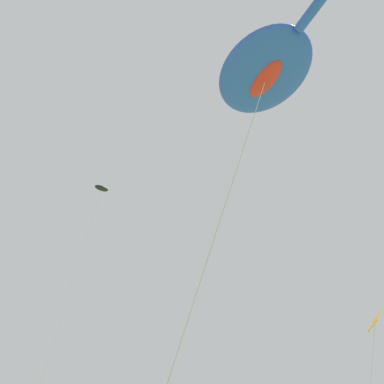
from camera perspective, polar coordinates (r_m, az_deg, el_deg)
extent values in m
ellipsoid|color=blue|center=(16.68, 9.18, 14.83)|extent=(4.51, 4.87, 0.91)
ellipsoid|color=red|center=(16.36, 9.32, 13.97)|extent=(1.46, 1.85, 0.33)
cylinder|color=#B2B2B7|center=(12.38, 0.81, -12.11)|extent=(0.63, 5.45, 14.59)
cube|color=orange|center=(27.23, 22.23, -14.99)|extent=(1.27, 1.00, 1.06)
ellipsoid|color=black|center=(38.77, -11.45, 0.46)|extent=(1.38, 1.11, 0.38)
cylinder|color=#B2B2B7|center=(32.72, -16.97, -17.18)|extent=(1.84, 2.24, 25.70)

